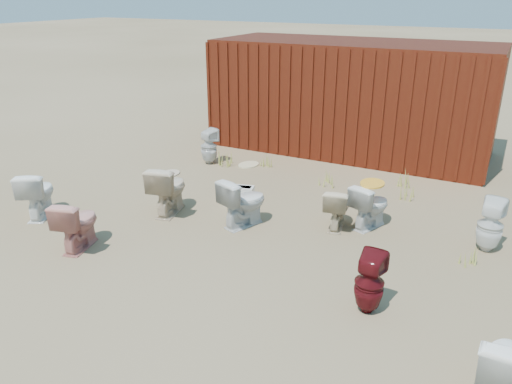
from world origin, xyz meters
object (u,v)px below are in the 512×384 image
at_px(toilet_front_e, 505,370).
at_px(toilet_back_e, 490,225).
at_px(toilet_front_pink, 77,223).
at_px(loose_tank, 239,196).
at_px(toilet_back_beige_left, 168,189).
at_px(toilet_back_yellowlid, 370,206).
at_px(shipping_container, 352,97).
at_px(toilet_back_beige_right, 337,208).
at_px(toilet_front_a, 37,194).
at_px(toilet_front_maroon, 369,283).
at_px(toilet_back_a, 209,146).
at_px(toilet_front_c, 243,202).

xyz_separation_m(toilet_front_e, toilet_back_e, (-0.33, 3.03, -0.01)).
bearing_deg(toilet_front_pink, loose_tank, -133.30).
height_order(toilet_back_beige_left, toilet_back_yellowlid, toilet_back_beige_left).
bearing_deg(shipping_container, loose_tank, -98.47).
bearing_deg(toilet_front_e, toilet_back_beige_right, -46.04).
height_order(toilet_back_yellowlid, loose_tank, toilet_back_yellowlid).
distance_m(toilet_front_pink, toilet_back_beige_right, 3.79).
height_order(toilet_front_e, toilet_back_yellowlid, toilet_front_e).
xyz_separation_m(shipping_container, toilet_back_beige_left, (-1.48, -4.84, -0.79)).
height_order(toilet_front_pink, toilet_back_yellowlid, toilet_front_pink).
relative_size(toilet_front_a, toilet_back_e, 1.02).
bearing_deg(shipping_container, toilet_front_pink, -106.26).
relative_size(toilet_front_a, toilet_front_maroon, 1.06).
bearing_deg(toilet_back_a, toilet_front_e, 159.57).
bearing_deg(toilet_front_maroon, toilet_back_e, -113.99).
xyz_separation_m(toilet_back_beige_right, toilet_back_yellowlid, (0.45, 0.25, 0.02)).
bearing_deg(toilet_front_pink, toilet_front_e, 160.34).
xyz_separation_m(toilet_front_maroon, loose_tank, (-2.78, 1.95, -0.19)).
height_order(toilet_front_pink, toilet_back_e, toilet_back_e).
distance_m(shipping_container, toilet_back_a, 3.41).
bearing_deg(loose_tank, toilet_front_maroon, -49.21).
xyz_separation_m(toilet_front_e, toilet_back_beige_right, (-2.45, 2.76, -0.07)).
relative_size(toilet_back_beige_left, toilet_back_beige_right, 1.26).
bearing_deg(shipping_container, toilet_back_a, -133.21).
bearing_deg(loose_tank, toilet_front_pink, -132.43).
xyz_separation_m(toilet_front_c, toilet_back_yellowlid, (1.75, 0.84, -0.04)).
distance_m(shipping_container, toilet_back_e, 5.09).
relative_size(toilet_front_e, toilet_back_a, 1.06).
bearing_deg(toilet_back_a, toilet_back_beige_left, 124.72).
distance_m(toilet_front_pink, toilet_back_a, 4.03).
bearing_deg(toilet_back_yellowlid, toilet_front_a, 43.97).
xyz_separation_m(toilet_back_yellowlid, loose_tank, (-2.18, -0.21, -0.18)).
bearing_deg(toilet_back_a, loose_tank, 151.86).
bearing_deg(toilet_back_yellowlid, toilet_front_e, 144.38).
distance_m(toilet_front_c, toilet_back_a, 3.10).
relative_size(toilet_front_pink, toilet_back_e, 0.97).
distance_m(toilet_front_pink, toilet_back_beige_left, 1.62).
relative_size(toilet_front_a, toilet_front_e, 0.98).
bearing_deg(toilet_back_a, toilet_back_yellowlid, 176.27).
bearing_deg(toilet_front_e, toilet_front_c, -27.67).
xyz_separation_m(toilet_front_a, toilet_front_pink, (1.38, -0.49, -0.02)).
distance_m(toilet_front_a, toilet_back_yellowlid, 5.25).
relative_size(toilet_front_pink, loose_tank, 1.50).
bearing_deg(toilet_front_c, toilet_back_beige_right, -135.06).
xyz_separation_m(toilet_front_pink, toilet_front_e, (5.46, -0.45, 0.02)).
distance_m(toilet_front_maroon, toilet_back_a, 5.72).
relative_size(shipping_container, toilet_back_yellowlid, 8.51).
xyz_separation_m(toilet_front_a, toilet_back_yellowlid, (4.83, 2.08, -0.04)).
xyz_separation_m(toilet_front_c, toilet_back_a, (-2.09, 2.29, -0.01)).
relative_size(toilet_back_a, toilet_back_e, 0.97).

